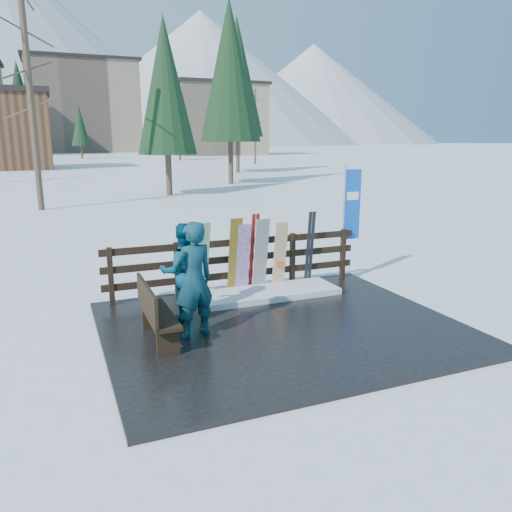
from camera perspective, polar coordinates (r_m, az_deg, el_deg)
name	(u,v)px	position (r m, az deg, el deg)	size (l,w,h in m)	color
ground	(281,329)	(8.83, 2.89, -8.31)	(700.00, 700.00, 0.00)	white
deck	(281,327)	(8.82, 2.89, -8.07)	(6.00, 5.00, 0.08)	black
fence	(237,260)	(10.55, -2.15, -0.50)	(5.60, 0.10, 1.15)	black
snow_patch	(269,293)	(10.35, 1.53, -4.22)	(2.88, 1.00, 0.12)	white
bench	(154,311)	(8.05, -11.54, -6.22)	(0.41, 1.50, 0.97)	black
snowboard_0	(185,266)	(10.00, -8.07, -1.14)	(0.29, 0.03, 1.43)	#20B3E1
snowboard_1	(201,260)	(10.06, -6.26, -0.47)	(0.30, 0.03, 1.64)	white
snowboard_2	(235,256)	(10.27, -2.44, -0.02)	(0.26, 0.03, 1.64)	gold
snowboard_3	(243,259)	(10.35, -1.49, -0.30)	(0.27, 0.03, 1.50)	white
snowboard_4	(261,255)	(10.48, 0.55, 0.12)	(0.30, 0.03, 1.58)	black
snowboard_5	(280,255)	(10.67, 2.74, 0.07)	(0.28, 0.03, 1.48)	silver
ski_pair_a	(254,252)	(10.48, -0.26, 0.41)	(0.16, 0.28, 1.67)	maroon
ski_pair_b	(310,248)	(11.05, 6.17, 0.91)	(0.17, 0.19, 1.64)	black
rental_flag	(350,209)	(11.65, 10.70, 5.32)	(0.45, 0.04, 2.60)	silver
person_front	(194,280)	(8.06, -7.14, -2.74)	(0.70, 0.46, 1.91)	#0F5352
person_back	(184,272)	(8.90, -8.26, -1.80)	(0.85, 0.66, 1.75)	navy
resort_buildings	(65,109)	(123.09, -20.97, 15.42)	(73.00, 87.60, 22.60)	tan
trees	(128,113)	(54.87, -14.47, 15.55)	(42.08, 68.68, 13.93)	#382B1E
mountains	(25,56)	(339.18, -24.87, 20.00)	(520.00, 260.00, 120.00)	white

